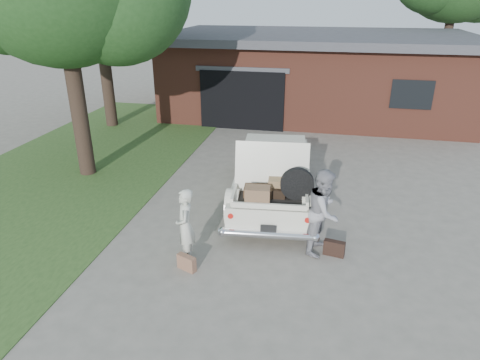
# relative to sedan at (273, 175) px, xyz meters

# --- Properties ---
(ground) EXTENTS (90.00, 90.00, 0.00)m
(ground) POSITION_rel_sedan_xyz_m (-0.55, -1.98, -0.70)
(ground) COLOR gray
(ground) RESTS_ON ground
(grass_strip) EXTENTS (6.00, 16.00, 0.02)m
(grass_strip) POSITION_rel_sedan_xyz_m (-6.05, 1.02, -0.69)
(grass_strip) COLOR #2D4C1E
(grass_strip) RESTS_ON ground
(house) EXTENTS (12.80, 7.80, 3.30)m
(house) POSITION_rel_sedan_xyz_m (0.44, 9.49, 0.97)
(house) COLOR brown
(house) RESTS_ON ground
(sedan) EXTENTS (2.28, 4.91, 1.95)m
(sedan) POSITION_rel_sedan_xyz_m (0.00, 0.00, 0.00)
(sedan) COLOR silver
(sedan) RESTS_ON ground
(woman_left) EXTENTS (0.51, 0.63, 1.49)m
(woman_left) POSITION_rel_sedan_xyz_m (-1.27, -2.94, 0.04)
(woman_left) COLOR beige
(woman_left) RESTS_ON ground
(woman_right) EXTENTS (0.86, 0.99, 1.74)m
(woman_right) POSITION_rel_sedan_xyz_m (1.27, -2.03, 0.17)
(woman_right) COLOR gray
(woman_right) RESTS_ON ground
(suitcase_left) EXTENTS (0.40, 0.27, 0.30)m
(suitcase_left) POSITION_rel_sedan_xyz_m (-1.17, -3.26, -0.55)
(suitcase_left) COLOR #8C5F47
(suitcase_left) RESTS_ON ground
(suitcase_right) EXTENTS (0.43, 0.21, 0.32)m
(suitcase_right) POSITION_rel_sedan_xyz_m (1.53, -2.19, -0.54)
(suitcase_right) COLOR black
(suitcase_right) RESTS_ON ground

